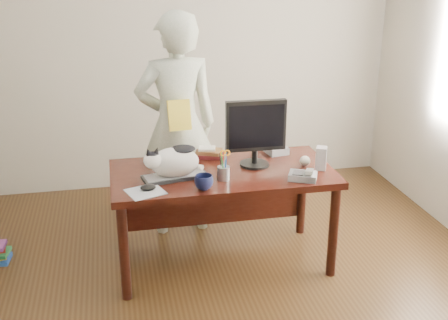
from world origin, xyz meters
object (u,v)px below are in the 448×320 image
cat (173,161)px  coffee_mug (204,182)px  baseball (305,161)px  pen_cup (224,171)px  keyboard (175,176)px  calculator (275,149)px  monitor (256,130)px  person (177,126)px  phone (303,176)px  mouse (148,187)px  speaker (321,158)px  desk (220,185)px  book_stack (208,153)px

cat → coffee_mug: cat is taller
coffee_mug → baseball: bearing=18.7°
pen_cup → coffee_mug: (-0.16, -0.13, -0.01)m
keyboard → calculator: (0.84, 0.37, 0.02)m
monitor → calculator: monitor is taller
person → phone: bearing=124.6°
keyboard → mouse: 0.27m
pen_cup → speaker: bearing=4.3°
desk → coffee_mug: size_ratio=12.88×
monitor → mouse: size_ratio=4.14×
person → keyboard: bearing=75.9°
coffee_mug → speaker: bearing=11.9°
pen_cup → book_stack: pen_cup is taller
cat → coffee_mug: 0.30m
desk → monitor: 0.50m
monitor → phone: bearing=-49.4°
desk → cat: 0.48m
desk → speaker: (0.70, -0.19, 0.23)m
keyboard → mouse: mouse is taller
phone → person: 1.19m
coffee_mug → book_stack: 0.62m
mouse → coffee_mug: coffee_mug is taller
keyboard → speaker: speaker is taller
desk → keyboard: keyboard is taller
desk → pen_cup: size_ratio=7.31×
keyboard → phone: bearing=-23.5°
cat → baseball: 0.98m
monitor → pen_cup: monitor is taller
monitor → baseball: 0.44m
speaker → baseball: speaker is taller
coffee_mug → book_stack: coffee_mug is taller
cat → calculator: bearing=13.6°
pen_cup → phone: bearing=-11.3°
desk → speaker: size_ratio=9.60×
mouse → coffee_mug: size_ratio=0.97×
monitor → book_stack: (-0.30, 0.26, -0.25)m
keyboard → book_stack: (0.30, 0.37, 0.02)m
baseball → book_stack: same height
speaker → mouse: bearing=-148.8°
cat → mouse: size_ratio=3.65×
mouse → calculator: 1.17m
phone → book_stack: phone is taller
desk → calculator: (0.48, 0.22, 0.18)m
phone → person: person is taller
coffee_mug → baseball: size_ratio=1.63×
calculator → mouse: bearing=-161.5°
cat → book_stack: bearing=39.8°
monitor → speaker: monitor is taller
baseball → book_stack: bearing=153.4°
phone → book_stack: (-0.56, 0.58, 0.00)m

